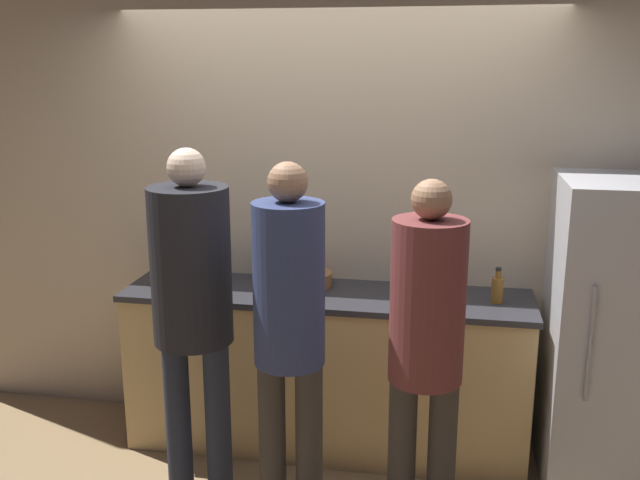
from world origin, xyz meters
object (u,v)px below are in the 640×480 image
(person_left, at_px, (192,293))
(bottle_green, at_px, (185,270))
(cup_white, at_px, (219,271))
(refrigerator, at_px, (619,336))
(utensil_crock, at_px, (268,267))
(cup_blue, at_px, (160,278))
(person_center, at_px, (289,322))
(bottle_amber, at_px, (497,289))
(fruit_bowl, at_px, (309,278))
(person_right, at_px, (426,339))

(person_left, height_order, bottle_green, person_left)
(bottle_green, bearing_deg, cup_white, 44.64)
(refrigerator, height_order, utensil_crock, refrigerator)
(refrigerator, xyz_separation_m, cup_blue, (-2.52, 0.00, 0.17))
(refrigerator, bearing_deg, cup_white, 174.87)
(person_center, bearing_deg, refrigerator, 23.83)
(utensil_crock, bearing_deg, person_center, -70.11)
(bottle_amber, relative_size, cup_white, 1.87)
(person_center, relative_size, cup_white, 17.27)
(person_center, relative_size, bottle_amber, 9.22)
(fruit_bowl, relative_size, bottle_green, 1.19)
(person_right, bearing_deg, bottle_amber, 65.97)
(bottle_amber, height_order, cup_white, bottle_amber)
(person_left, xyz_separation_m, cup_blue, (-0.41, 0.57, -0.12))
(refrigerator, relative_size, cup_white, 15.89)
(person_right, relative_size, cup_blue, 17.46)
(utensil_crock, bearing_deg, bottle_amber, -7.72)
(refrigerator, height_order, cup_white, refrigerator)
(person_center, distance_m, cup_blue, 1.17)
(person_left, height_order, fruit_bowl, person_left)
(person_center, relative_size, fruit_bowl, 6.64)
(bottle_amber, xyz_separation_m, cup_white, (-1.61, 0.13, -0.02))
(person_center, bearing_deg, bottle_amber, 38.45)
(refrigerator, relative_size, person_center, 0.92)
(utensil_crock, relative_size, bottle_amber, 1.27)
(person_right, xyz_separation_m, bottle_green, (-1.41, 0.77, 0.01))
(person_left, relative_size, utensil_crock, 7.37)
(cup_white, bearing_deg, person_center, -54.83)
(cup_white, bearing_deg, cup_blue, -145.23)
(refrigerator, bearing_deg, bottle_amber, 173.93)
(person_center, distance_m, person_right, 0.62)
(utensil_crock, distance_m, bottle_amber, 1.33)
(utensil_crock, height_order, cup_white, utensil_crock)
(bottle_amber, xyz_separation_m, bottle_green, (-1.76, -0.01, 0.01))
(refrigerator, height_order, person_center, person_center)
(utensil_crock, distance_m, cup_white, 0.30)
(person_left, bearing_deg, bottle_amber, 23.28)
(person_left, bearing_deg, bottle_green, 113.92)
(person_right, bearing_deg, refrigerator, 36.38)
(person_center, bearing_deg, fruit_bowl, 95.47)
(refrigerator, bearing_deg, bottle_green, 178.76)
(person_left, distance_m, fruit_bowl, 0.87)
(person_left, bearing_deg, refrigerator, 15.18)
(person_right, distance_m, utensil_crock, 1.36)
(person_center, relative_size, utensil_crock, 7.23)
(person_right, height_order, cup_blue, person_right)
(fruit_bowl, relative_size, utensil_crock, 1.09)
(person_right, xyz_separation_m, cup_blue, (-1.55, 0.72, -0.03))
(person_right, distance_m, cup_white, 1.56)
(refrigerator, bearing_deg, person_center, -156.17)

